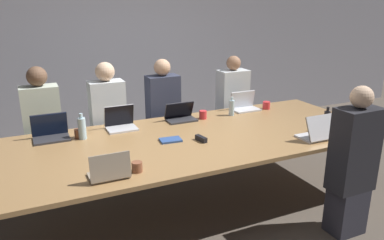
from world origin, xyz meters
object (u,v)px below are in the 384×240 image
object	(u,v)px
person_near_right	(352,165)
person_far_center	(163,116)
cup_near_right	(333,129)
cup_far_right	(266,105)
cup_far_center	(203,115)
laptop_near_right	(318,132)
bottle_near_right	(327,120)
bottle_far_right	(232,107)
cup_far_left	(79,134)
laptop_far_center	(180,115)
stapler	(201,139)
laptop_far_left	(51,132)
person_far_left	(44,131)
bottle_far_left	(82,128)
person_far_right	(232,109)
person_far_midleft	(109,124)
cup_near_left	(137,167)
laptop_far_midleft	(121,122)
laptop_near_left	(109,171)
laptop_far_right	(244,104)

from	to	relation	value
person_near_right	person_far_center	xyz separation A→B (m)	(-1.02, 2.11, 0.01)
cup_near_right	person_far_center	xyz separation A→B (m)	(-1.31, 1.57, -0.12)
cup_far_right	cup_far_center	distance (m)	0.94
laptop_near_right	person_near_right	xyz separation A→B (m)	(-0.03, -0.49, -0.16)
bottle_near_right	bottle_far_right	distance (m)	1.11
cup_far_left	bottle_far_right	world-z (taller)	bottle_far_right
laptop_far_center	stapler	distance (m)	0.73
laptop_far_left	person_far_left	xyz separation A→B (m)	(-0.05, 0.47, -0.14)
laptop_near_right	stapler	bearing A→B (deg)	-22.06
laptop_far_left	person_far_center	world-z (taller)	person_far_center
bottle_far_left	stapler	size ratio (longest dim) A/B	1.71
person_far_right	person_far_center	world-z (taller)	person_far_center
cup_far_left	cup_near_right	bearing A→B (deg)	-22.10
bottle_near_right	person_far_midleft	distance (m)	2.48
cup_far_left	cup_near_left	bearing A→B (deg)	-73.42
cup_far_left	cup_far_right	xyz separation A→B (m)	(2.37, 0.10, 0.00)
cup_far_center	laptop_far_midleft	distance (m)	0.98
laptop_near_right	laptop_near_left	xyz separation A→B (m)	(-2.10, -0.01, -0.01)
bottle_near_right	laptop_far_right	bearing A→B (deg)	108.04
laptop_far_center	cup_far_center	xyz separation A→B (m)	(0.27, -0.06, -0.01)
cup_near_left	person_far_right	distance (m)	2.41
cup_near_right	person_far_center	bearing A→B (deg)	129.79
bottle_far_left	laptop_near_left	distance (m)	1.01
cup_near_right	laptop_near_left	distance (m)	2.37
bottle_far_left	person_far_midleft	xyz separation A→B (m)	(0.39, 0.58, -0.18)
stapler	laptop_near_left	bearing A→B (deg)	-166.72
cup_near_right	laptop_near_left	world-z (taller)	laptop_near_left
cup_near_right	laptop_far_center	world-z (taller)	laptop_far_center
cup_far_center	laptop_far_right	bearing A→B (deg)	11.58
person_far_left	person_far_midleft	distance (m)	0.72
person_far_center	stapler	distance (m)	1.19
bottle_far_right	laptop_far_midleft	distance (m)	1.36
laptop_far_midleft	laptop_far_center	bearing A→B (deg)	0.14
cup_far_right	laptop_far_center	distance (m)	1.20
laptop_near_left	stapler	world-z (taller)	laptop_near_left
cup_far_left	bottle_far_right	distance (m)	1.82
cup_far_left	stapler	distance (m)	1.24
cup_near_left	laptop_far_midleft	world-z (taller)	laptop_far_midleft
person_near_right	laptop_far_right	bearing A→B (deg)	-88.13
cup_near_right	laptop_far_midleft	xyz separation A→B (m)	(-1.98, 1.10, 0.03)
cup_near_left	laptop_far_center	size ratio (longest dim) A/B	0.25
laptop_far_left	bottle_far_right	bearing A→B (deg)	-1.71
person_far_midleft	laptop_far_right	bearing A→B (deg)	-11.72
bottle_near_right	stapler	size ratio (longest dim) A/B	1.69
person_far_left	bottle_far_left	size ratio (longest dim) A/B	5.38
person_far_midleft	stapler	distance (m)	1.33
person_far_left	person_far_right	distance (m)	2.43
laptop_far_center	bottle_far_left	bearing A→B (deg)	-171.99
person_far_left	laptop_near_right	xyz separation A→B (m)	(2.48, -1.62, 0.14)
bottle_far_right	cup_far_center	bearing A→B (deg)	177.07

